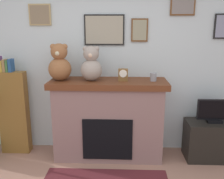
% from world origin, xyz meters
% --- Properties ---
extents(back_wall, '(5.20, 0.15, 2.60)m').
position_xyz_m(back_wall, '(0.00, 2.00, 1.31)').
color(back_wall, silver).
rests_on(back_wall, ground_plane).
extents(fireplace, '(1.61, 0.59, 1.12)m').
position_xyz_m(fireplace, '(0.07, 1.67, 0.57)').
color(fireplace, gray).
rests_on(fireplace, ground_plane).
extents(bookshelf, '(0.41, 0.16, 1.44)m').
position_xyz_m(bookshelf, '(-1.33, 1.74, 0.65)').
color(bookshelf, brown).
rests_on(bookshelf, ground_plane).
extents(tv_stand, '(0.74, 0.40, 0.55)m').
position_xyz_m(tv_stand, '(1.54, 1.64, 0.27)').
color(tv_stand, black).
rests_on(tv_stand, ground_plane).
extents(television, '(0.49, 0.14, 0.33)m').
position_xyz_m(television, '(1.54, 1.64, 0.70)').
color(television, black).
rests_on(television, tv_stand).
extents(candle_jar, '(0.09, 0.09, 0.11)m').
position_xyz_m(candle_jar, '(0.68, 1.66, 1.18)').
color(candle_jar, gray).
rests_on(candle_jar, fireplace).
extents(mantel_clock, '(0.13, 0.10, 0.16)m').
position_xyz_m(mantel_clock, '(0.27, 1.66, 1.20)').
color(mantel_clock, brown).
rests_on(mantel_clock, fireplace).
extents(teddy_bear_cream, '(0.31, 0.31, 0.50)m').
position_xyz_m(teddy_bear_cream, '(-0.59, 1.66, 1.35)').
color(teddy_bear_cream, '#925C37').
rests_on(teddy_bear_cream, fireplace).
extents(teddy_bear_grey, '(0.29, 0.29, 0.47)m').
position_xyz_m(teddy_bear_grey, '(-0.16, 1.66, 1.33)').
color(teddy_bear_grey, '#A09187').
rests_on(teddy_bear_grey, fireplace).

